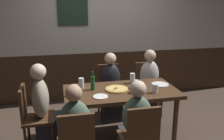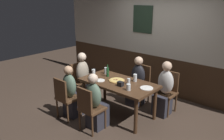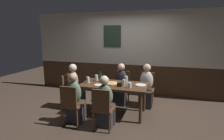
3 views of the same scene
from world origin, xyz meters
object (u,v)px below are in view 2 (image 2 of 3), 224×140
at_px(person_head_west, 84,81).
at_px(beer_bottle_green, 108,72).
at_px(person_mid_far, 137,85).
at_px(dining_table, 118,86).
at_px(person_mid_near, 96,106).
at_px(chair_mid_near, 89,107).
at_px(highball_clear, 135,78).
at_px(person_right_far, 164,92).
at_px(pint_glass_pale, 94,73).
at_px(person_left_near, 72,95).
at_px(chair_head_west, 80,79).
at_px(chair_left_near, 65,96).
at_px(beer_glass_tall, 129,82).
at_px(chair_right_far, 168,90).
at_px(tumbler_water, 106,71).
at_px(condiment_caddy, 120,84).
at_px(pizza, 117,80).
at_px(tumbler_short, 129,88).
at_px(plate_white_small, 100,80).
at_px(chair_mid_far, 141,82).
at_px(plate_white_large, 147,88).

distance_m(person_head_west, beer_bottle_green, 0.75).
bearing_deg(person_mid_far, dining_table, -90.00).
height_order(person_mid_near, person_head_west, person_head_west).
relative_size(chair_mid_near, person_mid_far, 0.78).
bearing_deg(dining_table, chair_mid_near, -90.00).
bearing_deg(person_mid_far, highball_clear, -60.05).
xyz_separation_m(person_right_far, pint_glass_pale, (-1.33, -0.73, 0.32)).
bearing_deg(person_left_near, chair_head_west, 127.67).
height_order(chair_left_near, beer_glass_tall, chair_left_near).
xyz_separation_m(chair_head_west, chair_right_far, (1.89, 0.82, 0.00)).
xyz_separation_m(chair_head_west, beer_glass_tall, (1.43, 0.04, 0.29)).
relative_size(chair_left_near, beer_glass_tall, 7.65).
bearing_deg(tumbler_water, chair_right_far, 26.87).
xyz_separation_m(person_left_near, condiment_caddy, (0.86, 0.52, 0.32)).
bearing_deg(person_mid_near, pizza, 94.92).
bearing_deg(dining_table, tumbler_water, 158.69).
bearing_deg(chair_left_near, person_mid_near, 13.38).
xyz_separation_m(person_mid_near, person_right_far, (0.69, 1.32, 0.03)).
height_order(dining_table, chair_head_west, chair_head_west).
distance_m(chair_right_far, pint_glass_pale, 1.63).
xyz_separation_m(chair_left_near, person_right_far, (1.38, 1.49, -0.01)).
height_order(chair_right_far, tumbler_short, chair_right_far).
bearing_deg(person_mid_far, plate_white_small, -110.82).
bearing_deg(chair_mid_far, beer_glass_tall, -73.61).
bearing_deg(person_mid_far, beer_glass_tall, -69.61).
height_order(chair_head_west, plate_white_large, chair_head_west).
bearing_deg(pint_glass_pale, pizza, 9.02).
xyz_separation_m(person_head_west, tumbler_water, (0.51, 0.21, 0.30)).
xyz_separation_m(chair_mid_far, person_mid_near, (-0.00, -1.49, -0.04)).
bearing_deg(pint_glass_pale, person_head_west, 170.04).
height_order(person_head_west, plate_white_large, person_head_west).
bearing_deg(pizza, person_mid_far, 84.74).
relative_size(pizza, condiment_caddy, 2.92).
xyz_separation_m(dining_table, highball_clear, (0.24, 0.25, 0.16)).
xyz_separation_m(beer_glass_tall, condiment_caddy, (-0.06, -0.19, -0.00)).
bearing_deg(dining_table, person_right_far, 43.80).
bearing_deg(person_mid_far, person_head_west, -147.53).
height_order(chair_mid_far, chair_head_west, same).
xyz_separation_m(person_head_west, beer_bottle_green, (0.66, 0.10, 0.35)).
height_order(person_mid_far, highball_clear, person_mid_far).
xyz_separation_m(pint_glass_pale, plate_white_large, (1.26, 0.16, -0.06)).
bearing_deg(chair_head_west, chair_mid_far, 34.48).
distance_m(dining_table, chair_mid_far, 0.84).
height_order(person_mid_far, pizza, person_mid_far).
height_order(plate_white_large, plate_white_small, same).
bearing_deg(chair_head_west, person_head_west, 0.00).
relative_size(dining_table, beer_glass_tall, 13.65).
bearing_deg(beer_bottle_green, dining_table, -14.37).
bearing_deg(beer_glass_tall, beer_bottle_green, 175.01).
xyz_separation_m(chair_head_west, person_head_west, (0.16, 0.00, 0.00)).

